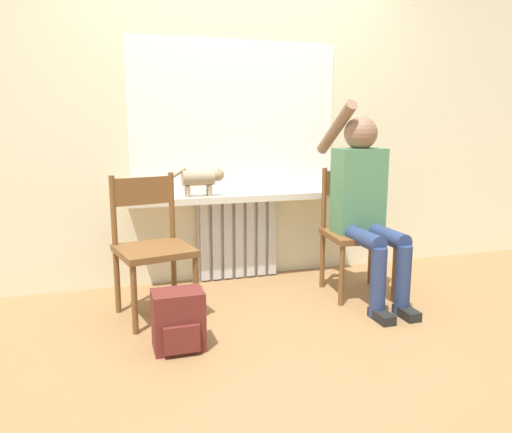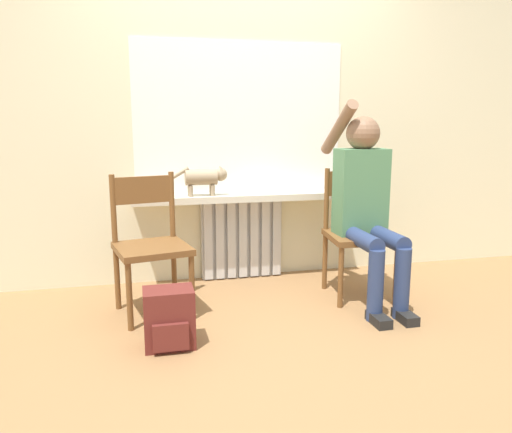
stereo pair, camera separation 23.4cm
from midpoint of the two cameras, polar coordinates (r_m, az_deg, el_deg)
ground_plane at (r=2.98m, az=1.68°, el=-13.45°), size 12.00×12.00×0.00m
wall_with_window at (r=3.90m, az=-4.27°, el=12.66°), size 7.00×0.06×2.70m
radiator at (r=3.93m, az=-3.80°, el=-2.54°), size 0.64×0.08×0.63m
windowsill at (r=3.79m, az=-3.59°, el=2.23°), size 1.67×0.25×0.05m
window_glass at (r=3.86m, az=-4.12°, el=11.14°), size 1.60×0.01×1.13m
chair_left at (r=3.23m, az=-13.85°, el=-3.13°), size 0.52×0.52×0.89m
chair_right at (r=3.60m, az=9.55°, el=-1.52°), size 0.48×0.48×0.89m
person at (r=3.46m, az=10.45°, el=2.08°), size 0.36×1.00×1.37m
cat at (r=3.67m, az=-8.03°, el=4.40°), size 0.43×0.11×0.22m
backpack at (r=2.81m, az=-11.28°, el=-11.65°), size 0.27×0.22×0.33m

